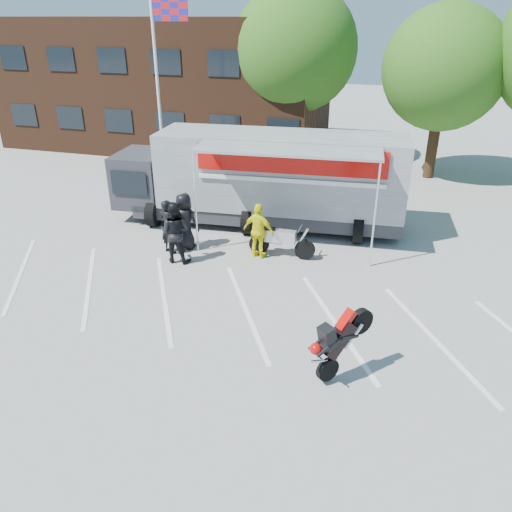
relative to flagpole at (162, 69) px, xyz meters
The scene contains 13 objects.
ground 12.83m from the flagpole, 58.02° to the right, with size 100.00×100.00×0.00m, color gray.
parking_bay_lines 12.06m from the flagpole, 55.25° to the right, with size 18.00×5.00×0.01m, color white.
office_building 8.97m from the flagpole, 115.15° to the left, with size 18.00×8.00×7.00m, color #482817.
flagpole is the anchor object (origin of this frame).
tree_left 7.37m from the flagpole, 54.72° to the left, with size 6.12×6.12×8.64m.
tree_mid 12.31m from the flagpole, 23.97° to the left, with size 5.44×5.44×7.68m.
transporter_truck 7.97m from the flagpole, 29.51° to the right, with size 10.62×5.12×3.38m, color #9CA0A5, non-canonical shape.
parked_motorcycle 9.98m from the flagpole, 40.24° to the right, with size 0.74×2.22×1.16m, color silver, non-canonical shape.
stunt_bike_rider 15.22m from the flagpole, 49.10° to the right, with size 0.71×1.50×1.77m, color black, non-canonical shape.
spectator_leather_a 7.87m from the flagpole, 60.28° to the right, with size 0.93×0.61×1.91m, color black.
spectator_leather_b 8.12m from the flagpole, 64.83° to the right, with size 0.66×0.43×1.81m, color black.
spectator_leather_c 8.68m from the flagpole, 63.25° to the right, with size 0.96×0.75×1.98m, color black.
spectator_hivis 9.26m from the flagpole, 44.79° to the right, with size 1.06×0.44×1.81m, color #FFF60D.
Camera 1 is at (3.70, -9.81, 7.08)m, focal length 35.00 mm.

